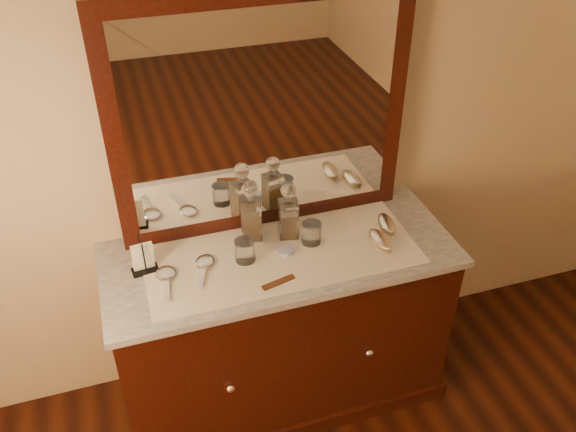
# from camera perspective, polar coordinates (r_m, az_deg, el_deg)

# --- Properties ---
(dresser_cabinet) EXTENTS (1.40, 0.55, 0.82)m
(dresser_cabinet) POSITION_cam_1_polar(r_m,az_deg,el_deg) (2.77, -0.65, -10.51)
(dresser_cabinet) COLOR black
(dresser_cabinet) RESTS_ON floor
(dresser_plinth) EXTENTS (1.46, 0.59, 0.08)m
(dresser_plinth) POSITION_cam_1_polar(r_m,az_deg,el_deg) (3.05, -0.60, -15.34)
(dresser_plinth) COLOR black
(dresser_plinth) RESTS_ON floor
(knob_left) EXTENTS (0.04, 0.04, 0.04)m
(knob_left) POSITION_cam_1_polar(r_m,az_deg,el_deg) (2.51, -5.44, -15.82)
(knob_left) COLOR silver
(knob_left) RESTS_ON dresser_cabinet
(knob_right) EXTENTS (0.04, 0.04, 0.04)m
(knob_right) POSITION_cam_1_polar(r_m,az_deg,el_deg) (2.64, 7.64, -12.62)
(knob_right) COLOR silver
(knob_right) RESTS_ON dresser_cabinet
(marble_top) EXTENTS (1.44, 0.59, 0.03)m
(marble_top) POSITION_cam_1_polar(r_m,az_deg,el_deg) (2.48, -0.71, -3.70)
(marble_top) COLOR silver
(marble_top) RESTS_ON dresser_cabinet
(mirror_frame) EXTENTS (1.20, 0.08, 1.00)m
(mirror_frame) POSITION_cam_1_polar(r_m,az_deg,el_deg) (2.40, -2.56, 9.47)
(mirror_frame) COLOR black
(mirror_frame) RESTS_ON marble_top
(mirror_glass) EXTENTS (1.06, 0.01, 0.86)m
(mirror_glass) POSITION_cam_1_polar(r_m,az_deg,el_deg) (2.37, -2.34, 9.13)
(mirror_glass) COLOR white
(mirror_glass) RESTS_ON marble_top
(lace_runner) EXTENTS (1.10, 0.45, 0.00)m
(lace_runner) POSITION_cam_1_polar(r_m,az_deg,el_deg) (2.45, -0.57, -3.67)
(lace_runner) COLOR silver
(lace_runner) RESTS_ON marble_top
(pin_dish) EXTENTS (0.08, 0.08, 0.01)m
(pin_dish) POSITION_cam_1_polar(r_m,az_deg,el_deg) (2.46, -0.21, -3.26)
(pin_dish) COLOR white
(pin_dish) RESTS_ON lace_runner
(comb) EXTENTS (0.14, 0.06, 0.01)m
(comb) POSITION_cam_1_polar(r_m,az_deg,el_deg) (2.32, -0.91, -6.25)
(comb) COLOR brown
(comb) RESTS_ON lace_runner
(napkin_rack) EXTENTS (0.11, 0.07, 0.15)m
(napkin_rack) POSITION_cam_1_polar(r_m,az_deg,el_deg) (2.41, -13.47, -3.90)
(napkin_rack) COLOR black
(napkin_rack) RESTS_ON marble_top
(decanter_left) EXTENTS (0.10, 0.10, 0.27)m
(decanter_left) POSITION_cam_1_polar(r_m,az_deg,el_deg) (2.49, -3.45, 0.01)
(decanter_left) COLOR #8E5614
(decanter_left) RESTS_ON lace_runner
(decanter_right) EXTENTS (0.09, 0.09, 0.26)m
(decanter_right) POSITION_cam_1_polar(r_m,az_deg,el_deg) (2.50, 0.03, 0.03)
(decanter_right) COLOR #8E5614
(decanter_right) RESTS_ON lace_runner
(brush_near) EXTENTS (0.08, 0.16, 0.04)m
(brush_near) POSITION_cam_1_polar(r_m,az_deg,el_deg) (2.52, 8.67, -2.32)
(brush_near) COLOR #8C7956
(brush_near) RESTS_ON lace_runner
(brush_far) EXTENTS (0.08, 0.15, 0.04)m
(brush_far) POSITION_cam_1_polar(r_m,az_deg,el_deg) (2.61, 9.25, -0.78)
(brush_far) COLOR #8C7956
(brush_far) RESTS_ON lace_runner
(hand_mirror_outer) EXTENTS (0.09, 0.21, 0.02)m
(hand_mirror_outer) POSITION_cam_1_polar(r_m,az_deg,el_deg) (2.38, -11.40, -5.62)
(hand_mirror_outer) COLOR silver
(hand_mirror_outer) RESTS_ON lace_runner
(hand_mirror_inner) EXTENTS (0.11, 0.20, 0.02)m
(hand_mirror_inner) POSITION_cam_1_polar(r_m,az_deg,el_deg) (2.41, -7.86, -4.56)
(hand_mirror_inner) COLOR silver
(hand_mirror_inner) RESTS_ON lace_runner
(tumblers) EXTENTS (0.37, 0.11, 0.09)m
(tumblers) POSITION_cam_1_polar(r_m,az_deg,el_deg) (2.44, -0.87, -2.41)
(tumblers) COLOR white
(tumblers) RESTS_ON lace_runner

